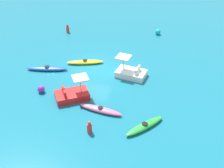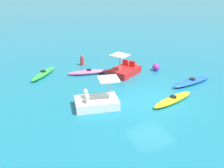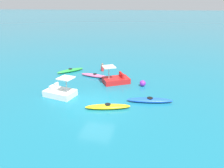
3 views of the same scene
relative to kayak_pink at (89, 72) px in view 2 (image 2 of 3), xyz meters
The scene contains 9 objects.
ground_plane 6.08m from the kayak_pink, 162.15° to the right, with size 600.00×600.00×0.00m, color #19728C.
kayak_pink is the anchor object (origin of this frame).
kayak_green 3.36m from the kayak_pink, 70.91° to the left, with size 2.69×2.51×0.37m.
kayak_yellow 7.02m from the kayak_pink, 155.57° to the right, with size 1.48×3.28×0.37m.
kayak_blue 7.42m from the kayak_pink, 128.94° to the right, with size 1.22×3.55×0.37m.
pedal_boat_white 5.27m from the kayak_pink, 164.89° to the left, with size 1.97×2.67×1.68m.
pedal_boat_red 2.67m from the kayak_pink, 115.46° to the right, with size 2.50×2.83×1.68m.
buoy_purple 5.17m from the kayak_pink, 106.24° to the right, with size 0.55×0.55×0.55m, color purple.
person_near_shore 2.20m from the kayak_pink, ahead, with size 0.45×0.45×0.88m.
Camera 2 is at (-11.72, 7.98, 7.08)m, focal length 42.29 mm.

